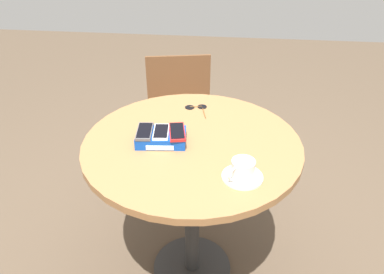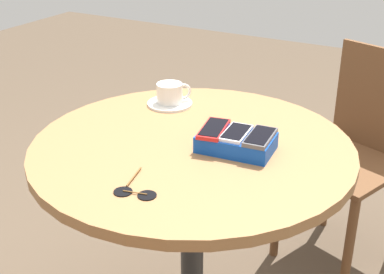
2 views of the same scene
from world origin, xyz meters
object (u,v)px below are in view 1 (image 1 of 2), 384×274
phone_box (161,138)px  round_table (192,168)px  saucer (242,177)px  chair_far_side (180,117)px  coffee_cup (243,169)px  phone_red (177,132)px  sunglasses (197,108)px  phone_gray (145,131)px  phone_white (161,132)px

phone_box → round_table: bearing=10.5°
saucer → chair_far_side: size_ratio=0.19×
coffee_cup → chair_far_side: coffee_cup is taller
phone_box → phone_red: (0.07, 0.01, 0.03)m
phone_box → sunglasses: phone_box is taller
phone_box → sunglasses: size_ratio=1.54×
round_table → phone_box: phone_box is taller
phone_gray → phone_white: phone_gray is taller
phone_gray → chair_far_side: size_ratio=0.17×
round_table → sunglasses: (-0.01, 0.29, 0.14)m
phone_gray → saucer: (0.39, -0.19, -0.05)m
phone_box → saucer: 0.38m
saucer → chair_far_side: (-0.38, 1.06, -0.36)m
round_table → coffee_cup: bearing=-47.4°
coffee_cup → phone_gray: bearing=153.9°
phone_red → chair_far_side: (-0.11, 0.85, -0.41)m
phone_white → phone_red: 0.06m
phone_red → round_table: bearing=15.6°
phone_red → saucer: phone_red is taller
phone_gray → sunglasses: 0.37m
round_table → phone_box: size_ratio=4.29×
phone_box → phone_gray: size_ratio=1.56×
round_table → saucer: (0.20, -0.22, 0.14)m
phone_red → saucer: (0.26, -0.20, -0.05)m
phone_box → saucer: (0.33, -0.20, -0.02)m
round_table → sunglasses: sunglasses is taller
chair_far_side → coffee_cup: bearing=-70.5°
phone_white → phone_red: (0.06, 0.01, 0.00)m
saucer → phone_box: bearing=149.2°
phone_box → sunglasses: 0.34m
phone_white → coffee_cup: size_ratio=1.25×
phone_gray → coffee_cup: (0.39, -0.19, -0.01)m
saucer → sunglasses: 0.56m
phone_box → phone_white: bearing=-26.5°
saucer → phone_gray: bearing=154.3°
phone_box → chair_far_side: size_ratio=0.26×
phone_box → saucer: phone_box is taller
phone_gray → phone_red: size_ratio=0.92×
phone_gray → sunglasses: phone_gray is taller
round_table → phone_white: phone_white is taller
round_table → phone_white: bearing=-169.1°
saucer → sunglasses: (-0.22, 0.51, -0.00)m
phone_white → phone_box: bearing=153.5°
phone_red → phone_white: bearing=-173.4°
coffee_cup → chair_far_side: bearing=109.5°
phone_white → coffee_cup: coffee_cup is taller
phone_gray → saucer: 0.44m
coffee_cup → sunglasses: size_ratio=0.72×
saucer → sunglasses: bearing=112.8°
phone_white → chair_far_side: size_ratio=0.16×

